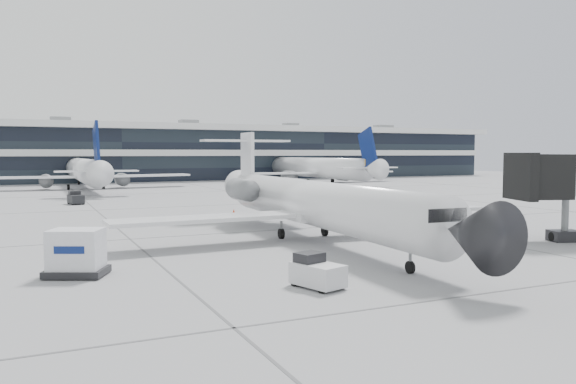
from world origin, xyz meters
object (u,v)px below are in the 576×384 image
regional_jet (311,201)px  cargo_uld (76,253)px  baggage_tug (316,272)px  ramp_worker (433,226)px

regional_jet → cargo_uld: (-14.23, -4.90, -1.41)m
baggage_tug → cargo_uld: size_ratio=0.80×
cargo_uld → baggage_tug: bearing=-11.1°
regional_jet → cargo_uld: 15.12m
regional_jet → cargo_uld: size_ratio=10.10×
regional_jet → baggage_tug: bearing=-113.9°
baggage_tug → cargo_uld: (-8.75, 6.31, 0.42)m
regional_jet → ramp_worker: bearing=-29.0°
ramp_worker → regional_jet: bearing=-56.3°
baggage_tug → ramp_worker: bearing=14.4°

